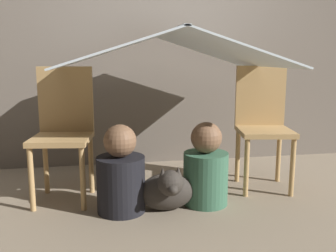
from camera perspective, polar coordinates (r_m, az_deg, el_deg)
ground_plane at (r=2.60m, az=0.79°, el=-11.89°), size 8.80×8.80×0.00m
wall_back at (r=3.49m, az=-2.65°, el=14.76°), size 7.00×0.05×2.50m
chair_left at (r=2.69m, az=-15.63°, el=-0.24°), size 0.43×0.43×0.92m
chair_right at (r=2.93m, az=14.24°, el=0.69°), size 0.44×0.44×0.92m
sheet_canopy at (r=2.60m, az=-0.00°, el=11.65°), size 1.47×1.19×0.24m
person_front at (r=2.43m, az=-7.20°, el=-7.49°), size 0.31×0.31×0.57m
person_second at (r=2.55m, az=5.77°, el=-6.62°), size 0.30×0.30×0.56m
dog at (r=2.44m, az=-0.08°, el=-9.68°), size 0.36×0.35×0.33m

